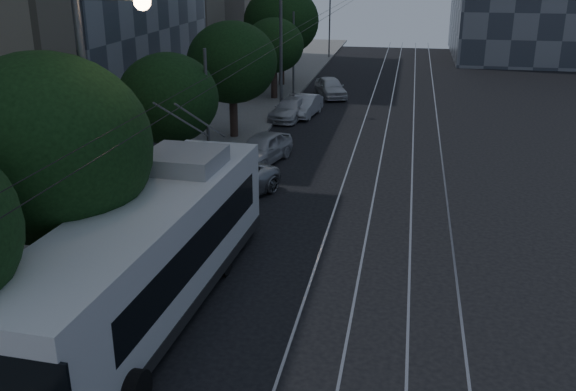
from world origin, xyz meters
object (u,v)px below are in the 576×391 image
(car_white_b, at_px, (290,109))
(streetlamp_far, at_px, (287,17))
(car_white_d, at_px, (330,87))
(streetlamp_near, at_px, (101,114))
(trolleybus, at_px, (151,254))
(car_white_c, at_px, (305,106))
(car_white_a, at_px, (262,148))
(pickup_silver, at_px, (224,184))

(car_white_b, relative_size, streetlamp_far, 0.43)
(car_white_d, bearing_deg, streetlamp_far, -131.37)
(streetlamp_near, relative_size, streetlamp_far, 0.87)
(trolleybus, height_order, car_white_c, trolleybus)
(car_white_b, bearing_deg, car_white_c, 63.77)
(car_white_a, xyz_separation_m, car_white_d, (1.27, 16.49, -0.00))
(car_white_a, distance_m, car_white_d, 16.53)
(streetlamp_near, bearing_deg, streetlamp_far, 88.53)
(car_white_b, distance_m, streetlamp_near, 22.99)
(trolleybus, distance_m, car_white_b, 23.70)
(pickup_silver, relative_size, car_white_c, 1.33)
(pickup_silver, bearing_deg, car_white_c, 111.29)
(pickup_silver, height_order, car_white_b, pickup_silver)
(car_white_d, bearing_deg, car_white_b, -123.49)
(car_white_c, distance_m, streetlamp_near, 24.06)
(trolleybus, distance_m, car_white_d, 30.91)
(trolleybus, height_order, streetlamp_far, streetlamp_far)
(trolleybus, distance_m, streetlamp_far, 25.65)
(car_white_c, bearing_deg, trolleybus, -83.10)
(trolleybus, bearing_deg, car_white_a, 93.56)
(pickup_silver, height_order, car_white_a, same)
(car_white_d, bearing_deg, car_white_c, -118.90)
(pickup_silver, distance_m, car_white_d, 22.01)
(trolleybus, distance_m, car_white_c, 24.74)
(pickup_silver, xyz_separation_m, car_white_a, (0.33, 5.47, 0.00))
(streetlamp_far, bearing_deg, trolleybus, -87.67)
(streetlamp_far, bearing_deg, car_white_c, -24.07)
(pickup_silver, xyz_separation_m, streetlamp_far, (-0.49, 16.34, 5.34))
(trolleybus, bearing_deg, car_white_d, 90.74)
(pickup_silver, xyz_separation_m, car_white_d, (1.60, 21.95, -0.00))
(streetlamp_far, bearing_deg, streetlamp_near, -91.47)
(pickup_silver, distance_m, streetlamp_far, 17.20)
(car_white_b, distance_m, car_white_c, 1.29)
(car_white_d, bearing_deg, trolleybus, -112.94)
(car_white_b, height_order, car_white_d, car_white_d)
(trolleybus, bearing_deg, streetlamp_near, 146.79)
(pickup_silver, bearing_deg, streetlamp_far, 115.69)
(trolleybus, bearing_deg, streetlamp_far, 95.03)
(car_white_c, relative_size, streetlamp_near, 0.45)
(car_white_a, bearing_deg, streetlamp_near, -82.18)
(car_white_a, distance_m, streetlamp_far, 12.14)
(trolleybus, xyz_separation_m, car_white_d, (1.06, 30.87, -1.05))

